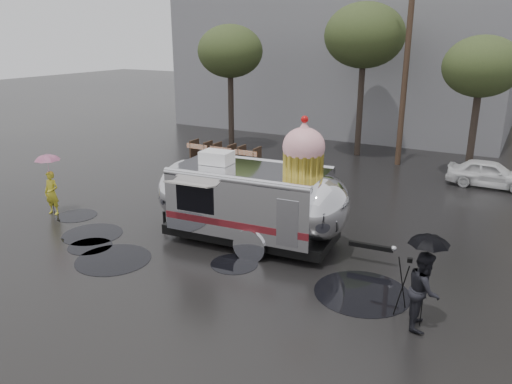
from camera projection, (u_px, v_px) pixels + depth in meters
The scene contains 14 objects.
ground at pixel (201, 254), 15.38m from camera, with size 120.00×120.00×0.00m, color black.
puddles at pixel (176, 256), 15.22m from camera, with size 13.10×4.09×0.01m.
grey_building at pixel (349, 33), 35.20m from camera, with size 22.00×12.00×13.00m, color slate.
utility_pole at pixel (405, 73), 24.44m from camera, with size 1.60×0.28×9.00m.
tree_left at pixel (230, 52), 27.76m from camera, with size 3.64×3.64×6.95m.
tree_mid at pixel (364, 36), 25.91m from camera, with size 4.20×4.20×8.03m.
tree_right at pixel (482, 67), 21.85m from camera, with size 3.36×3.36×6.42m.
barricade_row at pixel (224, 153), 26.08m from camera, with size 4.30×0.80×1.00m.
airstream_trailer at pixel (253, 198), 15.80m from camera, with size 8.03×3.46×4.33m.
person_left at pixel (52, 193), 18.58m from camera, with size 0.59×0.39×1.64m, color gold.
umbrella_pink at pixel (48, 164), 18.24m from camera, with size 1.14×1.14×2.32m.
person_right at pixel (424, 290), 11.35m from camera, with size 0.89×0.50×1.86m, color black.
umbrella_black at pixel (428, 250), 11.05m from camera, with size 1.12×1.12×2.32m.
tripod at pixel (408, 281), 11.87m from camera, with size 0.58×0.61×1.49m.
Camera 1 is at (8.35, -11.44, 6.53)m, focal length 35.00 mm.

